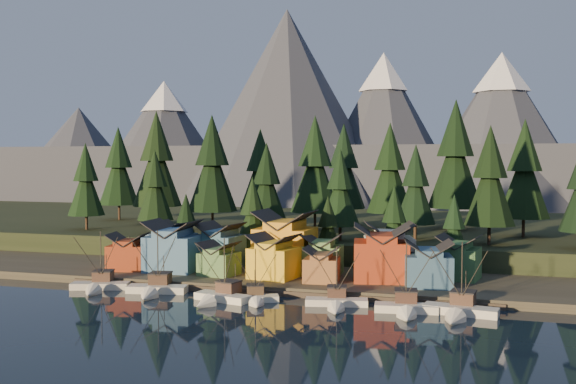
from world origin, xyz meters
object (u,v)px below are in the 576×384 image
(boat_5, at_px, (406,299))
(boat_0, at_px, (98,278))
(house_back_0, at_px, (172,242))
(boat_3, at_px, (256,291))
(boat_2, at_px, (218,289))
(boat_4, at_px, (336,295))
(boat_1, at_px, (155,281))
(house_front_0, at_px, (128,251))
(house_back_1, at_px, (220,244))
(boat_6, at_px, (459,302))
(house_front_1, at_px, (173,244))

(boat_5, bearing_deg, boat_0, 170.82)
(house_back_0, bearing_deg, boat_3, -29.15)
(boat_2, bearing_deg, boat_4, 20.06)
(boat_1, xyz_separation_m, house_front_0, (-13.46, 13.85, 3.04))
(boat_3, bearing_deg, boat_0, 155.65)
(boat_1, xyz_separation_m, house_back_1, (3.74, 22.03, 4.04))
(boat_0, bearing_deg, boat_2, -22.89)
(house_back_1, bearing_deg, house_front_0, -146.05)
(boat_4, relative_size, house_front_0, 1.34)
(boat_0, height_order, boat_5, boat_5)
(boat_5, height_order, boat_6, boat_6)
(boat_1, xyz_separation_m, house_front_1, (-3.88, 15.12, 4.53))
(boat_5, bearing_deg, boat_2, 174.37)
(boat_0, xyz_separation_m, boat_6, (64.81, -1.69, 0.11))
(boat_2, relative_size, house_front_1, 1.15)
(boat_4, relative_size, house_back_1, 1.21)
(house_front_1, xyz_separation_m, house_back_1, (7.62, 6.91, -0.48))
(boat_0, relative_size, boat_5, 0.99)
(boat_1, bearing_deg, boat_2, -22.11)
(boat_5, bearing_deg, house_back_1, 142.74)
(house_front_0, bearing_deg, boat_2, -42.66)
(boat_4, distance_m, house_back_0, 48.30)
(boat_6, bearing_deg, boat_0, -172.73)
(boat_4, xyz_separation_m, boat_5, (11.50, -1.35, 0.39))
(boat_1, bearing_deg, boat_5, -12.89)
(boat_6, relative_size, house_front_1, 1.23)
(boat_0, relative_size, house_back_0, 1.20)
(house_front_0, relative_size, house_back_1, 0.90)
(boat_6, relative_size, house_back_0, 1.29)
(house_front_0, bearing_deg, house_back_1, 14.52)
(boat_3, bearing_deg, boat_1, 154.26)
(house_front_0, bearing_deg, boat_3, -35.63)
(boat_0, relative_size, house_back_1, 1.25)
(boat_1, xyz_separation_m, boat_4, (33.55, -0.75, -0.43))
(boat_1, distance_m, boat_5, 45.11)
(boat_4, distance_m, house_front_0, 49.35)
(house_front_0, relative_size, house_back_0, 0.87)
(boat_5, xyz_separation_m, house_back_1, (-41.32, 24.13, 4.08))
(house_front_1, bearing_deg, boat_0, -120.57)
(boat_2, height_order, boat_4, boat_2)
(boat_5, relative_size, house_front_1, 1.16)
(boat_1, bearing_deg, boat_0, 169.35)
(house_front_1, distance_m, house_back_1, 10.30)
(boat_0, bearing_deg, boat_1, -16.68)
(boat_2, distance_m, boat_5, 31.55)
(boat_1, height_order, house_back_0, boat_1)
(boat_2, relative_size, boat_4, 1.04)
(boat_1, distance_m, boat_4, 33.57)
(boat_1, height_order, boat_4, boat_1)
(boat_3, xyz_separation_m, house_back_0, (-27.90, 24.68, 4.35))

